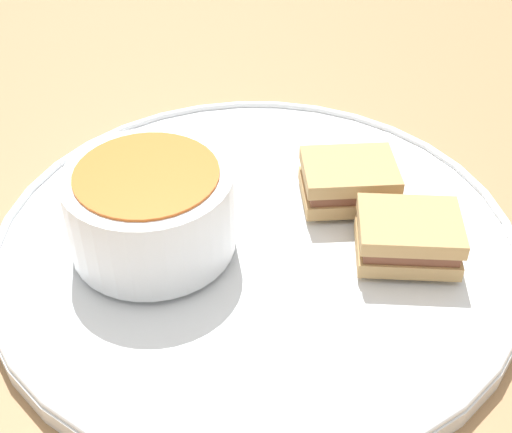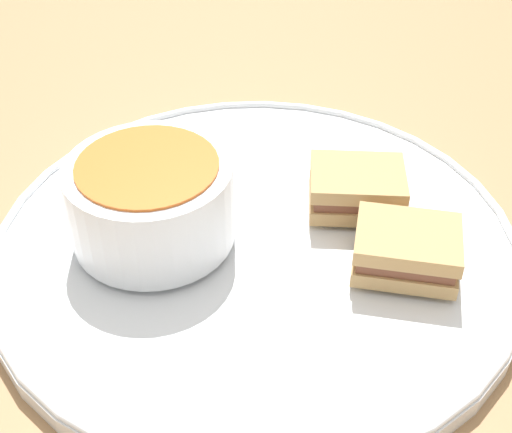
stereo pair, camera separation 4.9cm
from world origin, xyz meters
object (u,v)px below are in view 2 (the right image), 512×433
(sandwich_half_near, at_px, (406,249))
(spoon, at_px, (138,175))
(soup_bowl, at_px, (151,201))
(sandwich_half_far, at_px, (357,188))

(sandwich_half_near, bearing_deg, spoon, 98.96)
(spoon, distance_m, sandwich_half_near, 0.22)
(soup_bowl, relative_size, spoon, 1.09)
(sandwich_half_near, bearing_deg, soup_bowl, 115.56)
(soup_bowl, distance_m, spoon, 0.07)
(soup_bowl, bearing_deg, sandwich_half_near, -64.44)
(soup_bowl, xyz_separation_m, sandwich_half_near, (0.08, -0.16, -0.02))
(sandwich_half_far, bearing_deg, spoon, 115.19)
(soup_bowl, bearing_deg, sandwich_half_far, -40.55)
(soup_bowl, height_order, spoon, soup_bowl)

